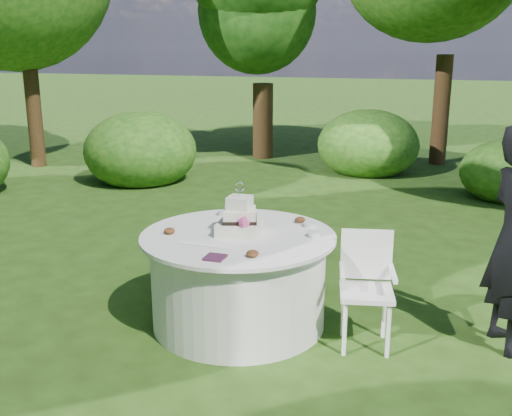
# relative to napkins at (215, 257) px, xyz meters

# --- Properties ---
(ground) EXTENTS (80.00, 80.00, 0.00)m
(ground) POSITION_rel_napkins_xyz_m (-0.04, 0.58, -0.78)
(ground) COLOR #20380F
(ground) RESTS_ON ground
(napkins) EXTENTS (0.14, 0.14, 0.02)m
(napkins) POSITION_rel_napkins_xyz_m (0.00, 0.00, 0.00)
(napkins) COLOR #421C38
(napkins) RESTS_ON table
(feather_plume) EXTENTS (0.48, 0.07, 0.01)m
(feather_plume) POSITION_rel_napkins_xyz_m (-0.19, 0.24, -0.00)
(feather_plume) COLOR white
(feather_plume) RESTS_ON table
(table) EXTENTS (1.56, 1.56, 0.77)m
(table) POSITION_rel_napkins_xyz_m (-0.04, 0.58, -0.39)
(table) COLOR silver
(table) RESTS_ON ground
(cake) EXTENTS (0.37, 0.37, 0.43)m
(cake) POSITION_rel_napkins_xyz_m (-0.03, 0.60, 0.10)
(cake) COLOR white
(cake) RESTS_ON table
(chair) EXTENTS (0.47, 0.46, 0.88)m
(chair) POSITION_rel_napkins_xyz_m (0.99, 0.59, -0.26)
(chair) COLOR silver
(chair) RESTS_ON ground
(votives) EXTENTS (1.00, 0.45, 0.04)m
(votives) POSITION_rel_napkins_xyz_m (0.21, 0.92, 0.01)
(votives) COLOR silver
(votives) RESTS_ON table
(petal_cups) EXTENTS (1.00, 1.03, 0.05)m
(petal_cups) POSITION_rel_napkins_xyz_m (0.01, 0.53, 0.02)
(petal_cups) COLOR #562D16
(petal_cups) RESTS_ON table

